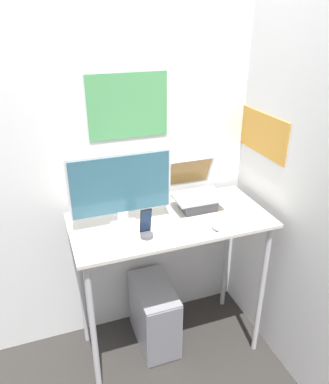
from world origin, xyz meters
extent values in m
plane|color=#2D2B28|center=(0.00, 0.00, 0.00)|extent=(12.00, 12.00, 0.00)
cube|color=silver|center=(0.00, 0.64, 1.30)|extent=(6.00, 0.05, 2.60)
cube|color=#4C9959|center=(-0.14, 0.61, 1.59)|extent=(0.48, 0.01, 0.38)
cube|color=silver|center=(0.66, 0.00, 1.30)|extent=(0.05, 6.00, 2.60)
cube|color=gold|center=(0.63, 0.39, 1.41)|extent=(0.01, 0.50, 0.25)
cube|color=beige|center=(0.00, 0.28, 0.99)|extent=(1.16, 0.56, 0.02)
cylinder|color=#B7B7BC|center=(-0.53, 0.05, 0.49)|extent=(0.03, 0.03, 0.98)
cylinder|color=#B7B7BC|center=(0.53, 0.05, 0.49)|extent=(0.03, 0.03, 0.98)
cylinder|color=#B7B7BC|center=(-0.53, 0.51, 0.49)|extent=(0.03, 0.03, 0.98)
cylinder|color=#B7B7BC|center=(0.53, 0.51, 0.49)|extent=(0.03, 0.03, 0.98)
cube|color=#4C4C51|center=(0.20, 0.34, 1.04)|extent=(0.21, 0.14, 0.08)
cube|color=#B7B7BC|center=(0.20, 0.34, 1.08)|extent=(0.30, 0.21, 0.02)
cube|color=#B7B7BC|center=(0.20, 0.48, 1.19)|extent=(0.30, 0.09, 0.19)
cube|color=olive|center=(0.20, 0.47, 1.19)|extent=(0.27, 0.08, 0.17)
cylinder|color=silver|center=(-0.27, 0.31, 1.01)|extent=(0.15, 0.15, 0.02)
cylinder|color=silver|center=(-0.27, 0.31, 1.05)|extent=(0.06, 0.06, 0.06)
cube|color=silver|center=(-0.27, 0.32, 1.24)|extent=(0.57, 0.01, 0.35)
cube|color=#336072|center=(-0.27, 0.31, 1.24)|extent=(0.54, 0.01, 0.33)
cube|color=silver|center=(0.01, 0.11, 1.01)|extent=(0.24, 0.12, 0.01)
cube|color=#A8A8AD|center=(0.01, 0.11, 1.01)|extent=(0.22, 0.10, 0.00)
ellipsoid|color=#99999E|center=(0.19, 0.08, 1.01)|extent=(0.04, 0.06, 0.03)
cylinder|color=#4C4C51|center=(-0.19, 0.14, 1.01)|extent=(0.07, 0.07, 0.02)
cube|color=black|center=(-0.19, 0.15, 1.09)|extent=(0.06, 0.04, 0.15)
cube|color=navy|center=(-0.19, 0.15, 1.09)|extent=(0.05, 0.03, 0.14)
cube|color=gray|center=(-0.09, 0.35, 0.23)|extent=(0.24, 0.44, 0.46)
cube|color=slate|center=(-0.09, 0.13, 0.23)|extent=(0.23, 0.01, 0.44)
camera|label=1|loc=(-0.68, -1.49, 2.08)|focal=35.00mm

